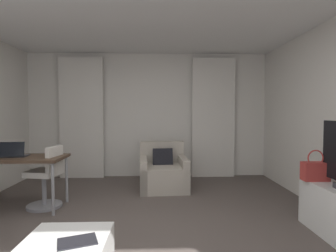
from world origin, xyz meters
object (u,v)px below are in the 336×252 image
Objects in this scene: desk at (16,161)px; magazine_open at (77,241)px; desk_chair at (47,180)px; laptop at (14,154)px; handbag_primary at (315,170)px; armchair at (163,173)px.

desk is 3.98× the size of magazine_open.
laptop is at bearing -171.25° from desk_chair.
laptop reaches higher than handbag_primary.
desk_chair is at bearing 167.84° from handbag_primary.
laptop reaches higher than desk_chair.
laptop is at bearing 170.00° from handbag_primary.
magazine_open is at bearing -155.68° from handbag_primary.
laptop is at bearing 127.94° from magazine_open.
desk_chair is 2.11m from magazine_open.
desk is 1.50× the size of desk_chair.
handbag_primary is (3.88, -0.68, -0.12)m from laptop.
desk_chair is 0.57m from laptop.
magazine_open is at bearing -103.97° from armchair.
desk is 3.93m from handbag_primary.
armchair reaches higher than magazine_open.
laptop is at bearing -136.85° from desk.
magazine_open is at bearing -52.06° from laptop.
desk_chair is 2.55× the size of laptop.
armchair is 2.36m from laptop.
handbag_primary is at bearing -12.16° from desk_chair.
magazine_open is (-0.69, -2.76, 0.11)m from armchair.
desk_chair is at bearing 118.06° from magazine_open.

